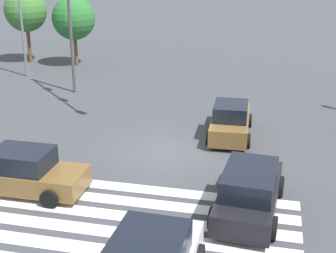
{
  "coord_description": "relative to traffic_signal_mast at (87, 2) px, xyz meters",
  "views": [
    {
      "loc": [
        4.05,
        -17.96,
        7.99
      ],
      "look_at": [
        0.0,
        0.0,
        1.11
      ],
      "focal_mm": 50.0,
      "sensor_mm": 36.0,
      "label": 1
    }
  ],
  "objects": [
    {
      "name": "ground_plane",
      "position": [
        5.55,
        -5.55,
        -5.53
      ],
      "size": [
        146.68,
        146.68,
        0.0
      ],
      "primitive_type": "plane",
      "color": "#3D3F44"
    },
    {
      "name": "street_light_pole_a",
      "position": [
        -6.72,
        4.87,
        -0.88
      ],
      "size": [
        0.8,
        0.36,
        7.73
      ],
      "color": "slate",
      "rests_on": "ground_plane"
    },
    {
      "name": "car_5",
      "position": [
        1.41,
        -10.16,
        -4.82
      ],
      "size": [
        4.31,
        2.0,
        1.56
      ],
      "rotation": [
        0.0,
        0.0,
        -0.0
      ],
      "color": "brown",
      "rests_on": "ground_plane"
    },
    {
      "name": "crosswalk_markings",
      "position": [
        5.55,
        -12.47,
        -5.53
      ],
      "size": [
        10.72,
        7.25,
        0.01
      ],
      "rotation": [
        0.0,
        0.0,
        1.57
      ],
      "color": "silver",
      "rests_on": "ground_plane"
    },
    {
      "name": "traffic_signal_mast",
      "position": [
        0.0,
        0.0,
        0.0
      ],
      "size": [
        5.95,
        5.95,
        7.42
      ],
      "rotation": [
        0.0,
        0.0,
        -0.79
      ],
      "color": "#47474C",
      "rests_on": "ground_plane"
    },
    {
      "name": "car_4",
      "position": [
        9.22,
        -9.9,
        -4.77
      ],
      "size": [
        2.28,
        4.53,
        1.61
      ],
      "rotation": [
        0.0,
        0.0,
        1.5
      ],
      "color": "black",
      "rests_on": "ground_plane"
    },
    {
      "name": "tree_corner_c",
      "position": [
        -4.68,
        8.65,
        -2.05
      ],
      "size": [
        3.13,
        3.13,
        5.06
      ],
      "color": "brown",
      "rests_on": "ground_plane"
    },
    {
      "name": "car_2",
      "position": [
        7.97,
        -3.21,
        -4.81
      ],
      "size": [
        2.03,
        4.37,
        1.63
      ],
      "rotation": [
        0.0,
        0.0,
        1.61
      ],
      "color": "brown",
      "rests_on": "ground_plane"
    },
    {
      "name": "tree_corner_a",
      "position": [
        -8.61,
        8.93,
        -1.65
      ],
      "size": [
        3.13,
        3.13,
        5.47
      ],
      "color": "brown",
      "rests_on": "ground_plane"
    }
  ]
}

